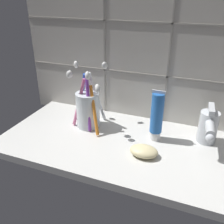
# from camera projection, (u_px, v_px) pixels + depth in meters

# --- Properties ---
(sink_counter) EXTENTS (0.76, 0.32, 0.02)m
(sink_counter) POSITION_uv_depth(u_px,v_px,m) (143.00, 149.00, 0.65)
(sink_counter) COLOR silver
(sink_counter) RESTS_ON ground
(tile_wall_backsplash) EXTENTS (0.86, 0.02, 0.42)m
(tile_wall_backsplash) POSITION_uv_depth(u_px,v_px,m) (163.00, 58.00, 0.69)
(tile_wall_backsplash) COLOR #B7B2A8
(tile_wall_backsplash) RESTS_ON ground
(toothbrush_cup) EXTENTS (0.14, 0.13, 0.18)m
(toothbrush_cup) POSITION_uv_depth(u_px,v_px,m) (88.00, 108.00, 0.71)
(toothbrush_cup) COLOR silver
(toothbrush_cup) RESTS_ON sink_counter
(toothpaste_tube) EXTENTS (0.03, 0.03, 0.14)m
(toothpaste_tube) POSITION_uv_depth(u_px,v_px,m) (157.00, 116.00, 0.64)
(toothpaste_tube) COLOR white
(toothpaste_tube) RESTS_ON sink_counter
(sink_faucet) EXTENTS (0.05, 0.12, 0.10)m
(sink_faucet) POSITION_uv_depth(u_px,v_px,m) (208.00, 127.00, 0.63)
(sink_faucet) COLOR silver
(sink_faucet) RESTS_ON sink_counter
(soap_bar) EXTENTS (0.07, 0.05, 0.03)m
(soap_bar) POSITION_uv_depth(u_px,v_px,m) (144.00, 151.00, 0.60)
(soap_bar) COLOR beige
(soap_bar) RESTS_ON sink_counter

